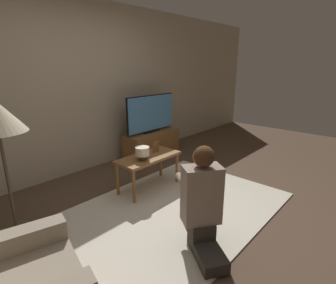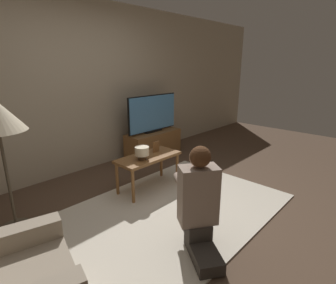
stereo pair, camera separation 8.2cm
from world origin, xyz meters
name	(u,v)px [view 2 (the right image)]	position (x,y,z in m)	size (l,w,h in m)	color
ground_plane	(168,213)	(0.00, 0.00, 0.00)	(10.00, 10.00, 0.00)	brown
wall_back	(74,88)	(0.00, 1.93, 1.30)	(10.00, 0.06, 2.60)	tan
rug	(168,212)	(0.00, 0.00, 0.01)	(2.83, 1.85, 0.02)	beige
tv_stand	(153,144)	(1.24, 1.53, 0.23)	(1.07, 0.41, 0.47)	brown
tv	(153,114)	(1.24, 1.54, 0.80)	(1.10, 0.08, 0.67)	black
coffee_table	(148,160)	(0.27, 0.61, 0.42)	(0.89, 0.40, 0.48)	brown
person_kneeling	(199,201)	(-0.24, -0.61, 0.49)	(0.67, 0.82, 0.98)	#332D28
picture_frame	(156,147)	(0.46, 0.66, 0.55)	(0.11, 0.01, 0.15)	brown
table_lamp	(142,152)	(0.13, 0.57, 0.58)	(0.18, 0.18, 0.17)	#4C3823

